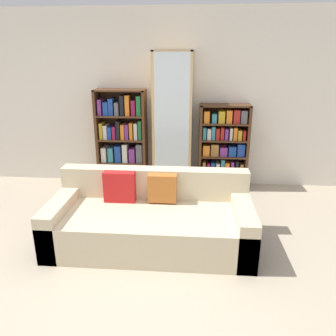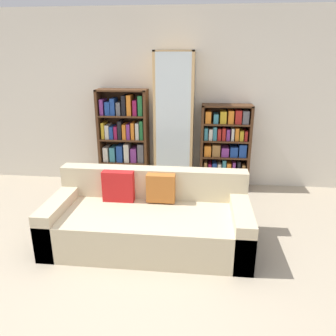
% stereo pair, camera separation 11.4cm
% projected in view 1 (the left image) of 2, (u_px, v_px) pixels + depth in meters
% --- Properties ---
extents(ground_plane, '(16.00, 16.00, 0.00)m').
position_uv_depth(ground_plane, '(137.00, 280.00, 3.10)').
color(ground_plane, tan).
extents(wall_back, '(6.63, 0.06, 2.70)m').
position_uv_depth(wall_back, '(163.00, 100.00, 5.12)').
color(wall_back, silver).
rests_on(wall_back, ground).
extents(couch, '(2.19, 0.99, 0.77)m').
position_uv_depth(couch, '(151.00, 220.00, 3.66)').
color(couch, beige).
rests_on(couch, ground).
extents(bookshelf_left, '(0.78, 0.32, 1.53)m').
position_uv_depth(bookshelf_left, '(123.00, 141.00, 5.18)').
color(bookshelf_left, '#4C2D19').
rests_on(bookshelf_left, ground).
extents(display_cabinet, '(0.59, 0.36, 2.09)m').
position_uv_depth(display_cabinet, '(172.00, 123.00, 5.00)').
color(display_cabinet, tan).
rests_on(display_cabinet, ground).
extents(bookshelf_right, '(0.76, 0.32, 1.33)m').
position_uv_depth(bookshelf_right, '(223.00, 148.00, 5.08)').
color(bookshelf_right, '#4C2D19').
rests_on(bookshelf_right, ground).
extents(wine_bottle, '(0.09, 0.09, 0.37)m').
position_uv_depth(wine_bottle, '(195.00, 187.00, 4.87)').
color(wine_bottle, '#192333').
rests_on(wine_bottle, ground).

